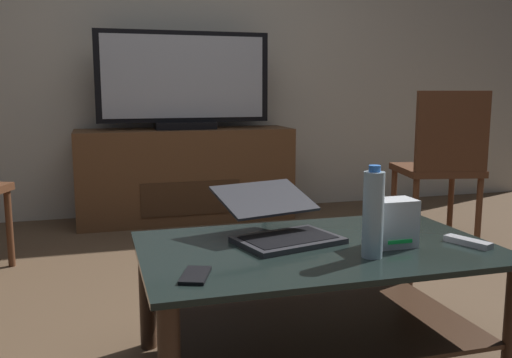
{
  "coord_description": "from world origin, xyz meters",
  "views": [
    {
      "loc": [
        -0.58,
        -1.97,
        0.95
      ],
      "look_at": [
        0.04,
        0.19,
        0.58
      ],
      "focal_mm": 38.92,
      "sensor_mm": 36.0,
      "label": 1
    }
  ],
  "objects_px": {
    "laptop": "(278,223)",
    "cell_phone": "(195,275)",
    "coffee_table": "(316,284)",
    "television": "(184,82)",
    "tv_remote": "(468,242)",
    "water_bottle_near": "(373,214)",
    "dining_chair": "(442,161)",
    "router_box": "(393,223)",
    "media_cabinet": "(186,175)"
  },
  "relations": [
    {
      "from": "coffee_table",
      "to": "cell_phone",
      "type": "height_order",
      "value": "cell_phone"
    },
    {
      "from": "dining_chair",
      "to": "tv_remote",
      "type": "bearing_deg",
      "value": -121.28
    },
    {
      "from": "television",
      "to": "router_box",
      "type": "bearing_deg",
      "value": -82.51
    },
    {
      "from": "television",
      "to": "cell_phone",
      "type": "distance_m",
      "value": 2.57
    },
    {
      "from": "media_cabinet",
      "to": "router_box",
      "type": "distance_m",
      "value": 2.41
    },
    {
      "from": "dining_chair",
      "to": "laptop",
      "type": "relative_size",
      "value": 2.08
    },
    {
      "from": "dining_chair",
      "to": "water_bottle_near",
      "type": "bearing_deg",
      "value": -131.34
    },
    {
      "from": "dining_chair",
      "to": "cell_phone",
      "type": "distance_m",
      "value": 2.17
    },
    {
      "from": "television",
      "to": "router_box",
      "type": "xyz_separation_m",
      "value": [
        0.31,
        -2.36,
        -0.48
      ]
    },
    {
      "from": "router_box",
      "to": "laptop",
      "type": "bearing_deg",
      "value": 150.08
    },
    {
      "from": "dining_chair",
      "to": "tv_remote",
      "type": "distance_m",
      "value": 1.49
    },
    {
      "from": "router_box",
      "to": "cell_phone",
      "type": "distance_m",
      "value": 0.7
    },
    {
      "from": "media_cabinet",
      "to": "water_bottle_near",
      "type": "bearing_deg",
      "value": -85.68
    },
    {
      "from": "television",
      "to": "tv_remote",
      "type": "bearing_deg",
      "value": -76.96
    },
    {
      "from": "television",
      "to": "dining_chair",
      "type": "bearing_deg",
      "value": -40.8
    },
    {
      "from": "laptop",
      "to": "router_box",
      "type": "distance_m",
      "value": 0.39
    },
    {
      "from": "router_box",
      "to": "tv_remote",
      "type": "bearing_deg",
      "value": -13.51
    },
    {
      "from": "television",
      "to": "tv_remote",
      "type": "height_order",
      "value": "television"
    },
    {
      "from": "television",
      "to": "laptop",
      "type": "distance_m",
      "value": 2.23
    },
    {
      "from": "television",
      "to": "water_bottle_near",
      "type": "relative_size",
      "value": 4.25
    },
    {
      "from": "router_box",
      "to": "cell_phone",
      "type": "xyz_separation_m",
      "value": [
        -0.68,
        -0.12,
        -0.07
      ]
    },
    {
      "from": "laptop",
      "to": "cell_phone",
      "type": "xyz_separation_m",
      "value": [
        -0.35,
        -0.32,
        -0.05
      ]
    },
    {
      "from": "cell_phone",
      "to": "router_box",
      "type": "bearing_deg",
      "value": 30.59
    },
    {
      "from": "laptop",
      "to": "cell_phone",
      "type": "distance_m",
      "value": 0.47
    },
    {
      "from": "coffee_table",
      "to": "water_bottle_near",
      "type": "height_order",
      "value": "water_bottle_near"
    },
    {
      "from": "television",
      "to": "dining_chair",
      "type": "distance_m",
      "value": 1.82
    },
    {
      "from": "media_cabinet",
      "to": "dining_chair",
      "type": "bearing_deg",
      "value": -41.33
    },
    {
      "from": "router_box",
      "to": "coffee_table",
      "type": "bearing_deg",
      "value": 163.2
    },
    {
      "from": "media_cabinet",
      "to": "tv_remote",
      "type": "xyz_separation_m",
      "value": [
        0.56,
        -2.44,
        0.11
      ]
    },
    {
      "from": "media_cabinet",
      "to": "television",
      "type": "relative_size",
      "value": 1.26
    },
    {
      "from": "media_cabinet",
      "to": "laptop",
      "type": "relative_size",
      "value": 3.4
    },
    {
      "from": "coffee_table",
      "to": "tv_remote",
      "type": "xyz_separation_m",
      "value": [
        0.49,
        -0.13,
        0.14
      ]
    },
    {
      "from": "water_bottle_near",
      "to": "cell_phone",
      "type": "xyz_separation_m",
      "value": [
        -0.56,
        -0.03,
        -0.13
      ]
    },
    {
      "from": "television",
      "to": "water_bottle_near",
      "type": "distance_m",
      "value": 2.5
    },
    {
      "from": "coffee_table",
      "to": "router_box",
      "type": "height_order",
      "value": "router_box"
    },
    {
      "from": "tv_remote",
      "to": "water_bottle_near",
      "type": "bearing_deg",
      "value": 163.15
    },
    {
      "from": "media_cabinet",
      "to": "water_bottle_near",
      "type": "height_order",
      "value": "water_bottle_near"
    },
    {
      "from": "coffee_table",
      "to": "media_cabinet",
      "type": "xyz_separation_m",
      "value": [
        -0.07,
        2.31,
        0.03
      ]
    },
    {
      "from": "media_cabinet",
      "to": "router_box",
      "type": "xyz_separation_m",
      "value": [
        0.31,
        -2.38,
        0.18
      ]
    },
    {
      "from": "laptop",
      "to": "dining_chair",
      "type": "bearing_deg",
      "value": 36.88
    },
    {
      "from": "media_cabinet",
      "to": "cell_phone",
      "type": "height_order",
      "value": "media_cabinet"
    },
    {
      "from": "laptop",
      "to": "tv_remote",
      "type": "xyz_separation_m",
      "value": [
        0.59,
        -0.25,
        -0.05
      ]
    },
    {
      "from": "tv_remote",
      "to": "television",
      "type": "bearing_deg",
      "value": 81.33
    },
    {
      "from": "water_bottle_near",
      "to": "tv_remote",
      "type": "relative_size",
      "value": 1.8
    },
    {
      "from": "television",
      "to": "laptop",
      "type": "bearing_deg",
      "value": -90.64
    },
    {
      "from": "dining_chair",
      "to": "cell_phone",
      "type": "height_order",
      "value": "dining_chair"
    },
    {
      "from": "coffee_table",
      "to": "television",
      "type": "bearing_deg",
      "value": 91.81
    },
    {
      "from": "television",
      "to": "media_cabinet",
      "type": "bearing_deg",
      "value": 90.0
    },
    {
      "from": "television",
      "to": "water_bottle_near",
      "type": "height_order",
      "value": "television"
    },
    {
      "from": "media_cabinet",
      "to": "water_bottle_near",
      "type": "xyz_separation_m",
      "value": [
        0.19,
        -2.48,
        0.24
      ]
    }
  ]
}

